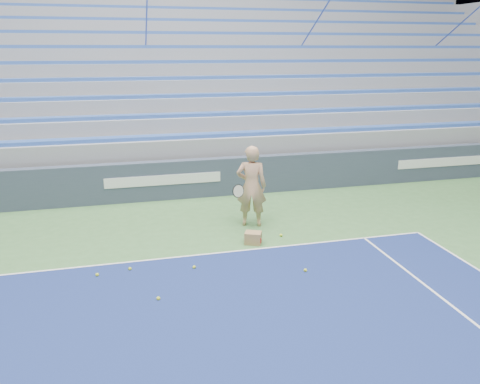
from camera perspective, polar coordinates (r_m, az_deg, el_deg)
The scene contains 10 objects.
sponsor_barrier at distance 13.30m, azimuth -9.32°, elevation 1.42°, with size 30.00×0.32×1.10m.
bleachers at distance 18.61m, azimuth -11.16°, elevation 11.42°, with size 31.00×9.15×7.30m.
tennis_player at distance 11.04m, azimuth 1.39°, elevation 0.70°, with size 1.02×0.95×1.96m.
ball_box at distance 10.26m, azimuth 1.61°, elevation -5.61°, with size 0.43×0.40×0.26m.
tennis_ball_0 at distance 10.70m, azimuth 5.02°, elevation -5.26°, with size 0.07×0.07×0.07m, color #CADB2C.
tennis_ball_1 at distance 9.36m, azimuth -13.27°, elevation -9.10°, with size 0.07×0.07×0.07m, color #CADB2C.
tennis_ball_2 at distance 8.25m, azimuth -9.92°, elevation -12.67°, with size 0.07×0.07×0.07m, color #CADB2C.
tennis_ball_3 at distance 9.14m, azimuth 7.97°, elevation -9.43°, with size 0.07×0.07×0.07m, color #CADB2C.
tennis_ball_4 at distance 9.22m, azimuth -5.61°, elevation -9.10°, with size 0.07×0.07×0.07m, color #CADB2C.
tennis_ball_5 at distance 9.29m, azimuth -17.01°, elevation -9.62°, with size 0.07×0.07×0.07m, color #CADB2C.
Camera 1 is at (-0.94, 3.10, 4.09)m, focal length 35.00 mm.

